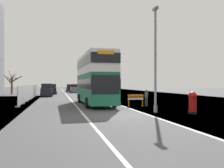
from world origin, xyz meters
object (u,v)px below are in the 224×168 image
at_px(double_decker_bus, 95,79).
at_px(car_receding_far, 75,89).
at_px(car_receding_mid, 52,89).
at_px(pedestrian_at_kerb, 146,98).
at_px(car_oncoming_near, 47,90).
at_px(car_far_side, 70,88).
at_px(lamppost_foreground, 155,63).
at_px(red_pillar_postbox, 193,102).
at_px(roadworks_barrier, 136,99).

height_order(double_decker_bus, car_receding_far, double_decker_bus).
height_order(car_receding_mid, pedestrian_at_kerb, car_receding_mid).
height_order(car_oncoming_near, car_far_side, car_oncoming_near).
bearing_deg(double_decker_bus, car_far_side, 90.64).
height_order(lamppost_foreground, car_receding_mid, lamppost_foreground).
relative_size(car_receding_far, pedestrian_at_kerb, 2.71).
distance_m(red_pillar_postbox, car_far_side, 49.12).
height_order(car_receding_far, car_far_side, car_receding_far).
bearing_deg(red_pillar_postbox, pedestrian_at_kerb, 100.16).
bearing_deg(red_pillar_postbox, car_oncoming_near, 113.55).
height_order(double_decker_bus, car_oncoming_near, double_decker_bus).
xyz_separation_m(lamppost_foreground, red_pillar_postbox, (2.35, -1.40, -2.95)).
bearing_deg(car_receding_mid, lamppost_foreground, -76.25).
bearing_deg(roadworks_barrier, car_receding_far, 95.21).
height_order(roadworks_barrier, car_receding_far, car_receding_far).
distance_m(car_oncoming_near, car_far_side, 22.91).
bearing_deg(red_pillar_postbox, double_decker_bus, 123.06).
bearing_deg(roadworks_barrier, car_receding_mid, 105.92).
height_order(double_decker_bus, car_far_side, double_decker_bus).
distance_m(lamppost_foreground, car_oncoming_near, 26.77).
relative_size(roadworks_barrier, car_oncoming_near, 0.36).
distance_m(car_receding_far, car_far_side, 6.92).
xyz_separation_m(lamppost_foreground, car_receding_mid, (-8.39, 34.27, -2.84)).
relative_size(roadworks_barrier, car_far_side, 0.41).
bearing_deg(car_far_side, red_pillar_postbox, -82.59).
bearing_deg(pedestrian_at_kerb, double_decker_bus, 149.96).
relative_size(double_decker_bus, pedestrian_at_kerb, 6.71).
relative_size(lamppost_foreground, pedestrian_at_kerb, 4.95).
xyz_separation_m(double_decker_bus, car_far_side, (-0.44, 39.66, -1.81)).
xyz_separation_m(car_far_side, pedestrian_at_kerb, (5.21, -42.41, -0.13)).
relative_size(car_oncoming_near, car_receding_far, 0.98).
relative_size(red_pillar_postbox, pedestrian_at_kerb, 1.00).
height_order(double_decker_bus, lamppost_foreground, lamppost_foreground).
bearing_deg(car_receding_mid, double_decker_bus, -79.70).
height_order(double_decker_bus, car_receding_mid, double_decker_bus).
distance_m(roadworks_barrier, car_receding_mid, 30.71).
bearing_deg(roadworks_barrier, car_far_side, 95.41).
distance_m(double_decker_bus, car_far_side, 39.70).
relative_size(car_receding_mid, car_far_side, 1.19).
bearing_deg(car_receding_mid, pedestrian_at_kerb, -71.90).
distance_m(double_decker_bus, roadworks_barrier, 5.05).
bearing_deg(red_pillar_postbox, car_receding_mid, 106.74).
xyz_separation_m(red_pillar_postbox, pedestrian_at_kerb, (-1.13, 6.30, -0.08)).
xyz_separation_m(car_oncoming_near, car_receding_far, (5.94, 15.44, -0.05)).
bearing_deg(roadworks_barrier, red_pillar_postbox, -69.41).
height_order(roadworks_barrier, car_far_side, car_far_side).
height_order(red_pillar_postbox, roadworks_barrier, red_pillar_postbox).
relative_size(lamppost_foreground, car_oncoming_near, 1.86).
height_order(lamppost_foreground, red_pillar_postbox, lamppost_foreground).
relative_size(red_pillar_postbox, car_receding_far, 0.37).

